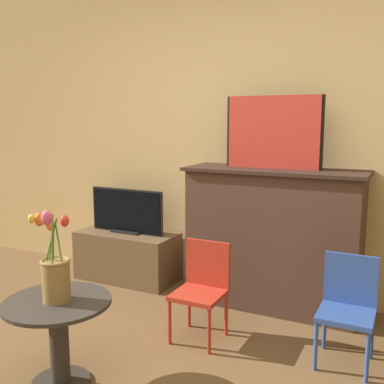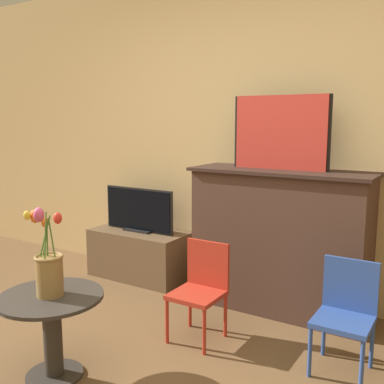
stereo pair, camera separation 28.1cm
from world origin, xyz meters
name	(u,v)px [view 2 (the right image)]	position (x,y,z in m)	size (l,w,h in m)	color
wall_back	(251,131)	(0.00, 2.13, 1.35)	(8.00, 0.06, 2.70)	tan
fireplace_mantel	(280,239)	(0.37, 1.88, 0.55)	(1.36, 0.49, 1.08)	#4C3328
painting	(280,133)	(0.35, 1.88, 1.35)	(0.74, 0.03, 0.54)	black
tv_stand	(139,254)	(-0.98, 1.86, 0.22)	(0.91, 0.43, 0.44)	brown
tv_monitor	(139,210)	(-0.98, 1.87, 0.63)	(0.74, 0.12, 0.40)	black
chair_red	(201,285)	(0.10, 1.17, 0.36)	(0.31, 0.31, 0.64)	#B22D1E
chair_blue	(346,310)	(1.01, 1.28, 0.36)	(0.31, 0.31, 0.64)	#2D4C99
side_table	(52,324)	(-0.36, 0.31, 0.32)	(0.58, 0.58, 0.49)	#332D28
vase_tulips	(48,267)	(-0.36, 0.31, 0.65)	(0.21, 0.18, 0.51)	olive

